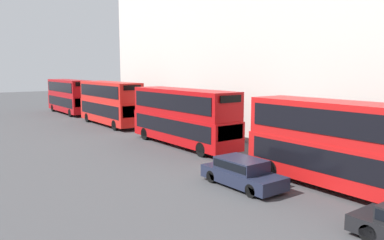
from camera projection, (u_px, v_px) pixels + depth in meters
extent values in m
cube|color=red|center=(351.00, 165.00, 17.61)|extent=(2.55, 10.93, 2.02)
cube|color=red|center=(353.00, 123.00, 17.34)|extent=(2.50, 10.71, 1.93)
cube|color=black|center=(351.00, 160.00, 17.58)|extent=(2.59, 10.06, 1.13)
cube|color=black|center=(353.00, 121.00, 17.33)|extent=(2.59, 10.06, 1.16)
cylinder|color=black|center=(271.00, 169.00, 20.15)|extent=(0.30, 1.00, 1.00)
cylinder|color=black|center=(298.00, 163.00, 21.47)|extent=(0.30, 1.00, 1.00)
cube|color=#B20C0F|center=(183.00, 128.00, 28.63)|extent=(2.55, 10.86, 2.01)
cube|color=#B20C0F|center=(183.00, 102.00, 28.36)|extent=(2.50, 10.65, 1.98)
cube|color=black|center=(183.00, 125.00, 28.60)|extent=(2.59, 9.99, 1.12)
cube|color=black|center=(183.00, 101.00, 28.35)|extent=(2.59, 9.99, 1.19)
cube|color=black|center=(230.00, 133.00, 24.26)|extent=(2.17, 0.06, 1.00)
cube|color=black|center=(231.00, 99.00, 23.97)|extent=(1.78, 0.06, 0.47)
cylinder|color=black|center=(202.00, 150.00, 25.03)|extent=(0.30, 1.00, 1.00)
cylinder|color=black|center=(227.00, 146.00, 26.35)|extent=(0.30, 1.00, 1.00)
cylinder|color=black|center=(145.00, 134.00, 31.14)|extent=(0.30, 1.00, 1.00)
cylinder|color=black|center=(168.00, 131.00, 32.46)|extent=(0.30, 1.00, 1.00)
cube|color=red|center=(110.00, 111.00, 39.21)|extent=(2.55, 10.32, 2.21)
cube|color=red|center=(110.00, 91.00, 38.93)|extent=(2.50, 10.11, 1.96)
cube|color=black|center=(110.00, 109.00, 39.17)|extent=(2.59, 9.49, 1.24)
cube|color=black|center=(110.00, 90.00, 38.91)|extent=(2.59, 9.49, 1.18)
cube|color=black|center=(133.00, 112.00, 35.06)|extent=(2.17, 0.06, 1.10)
cube|color=black|center=(132.00, 88.00, 34.76)|extent=(1.78, 0.06, 0.47)
cylinder|color=black|center=(115.00, 125.00, 35.84)|extent=(0.30, 1.00, 1.00)
cylinder|color=black|center=(136.00, 123.00, 37.16)|extent=(0.30, 1.00, 1.00)
cylinder|color=black|center=(88.00, 118.00, 41.51)|extent=(0.30, 1.00, 1.00)
cylinder|color=black|center=(107.00, 116.00, 42.84)|extent=(0.30, 1.00, 1.00)
cube|color=#A80F14|center=(70.00, 103.00, 49.48)|extent=(2.55, 10.47, 2.11)
cube|color=#A80F14|center=(69.00, 87.00, 49.20)|extent=(2.50, 10.26, 1.99)
cube|color=black|center=(70.00, 101.00, 49.44)|extent=(2.59, 9.63, 1.18)
cube|color=black|center=(69.00, 87.00, 49.19)|extent=(2.59, 9.63, 1.19)
cube|color=black|center=(84.00, 103.00, 45.27)|extent=(2.17, 0.06, 1.05)
cube|color=black|center=(83.00, 84.00, 44.97)|extent=(1.78, 0.06, 0.48)
cylinder|color=black|center=(71.00, 113.00, 46.04)|extent=(0.30, 1.00, 1.00)
cylinder|color=black|center=(88.00, 112.00, 47.36)|extent=(0.30, 1.00, 1.00)
cylinder|color=black|center=(53.00, 108.00, 51.84)|extent=(0.30, 1.00, 1.00)
cylinder|color=black|center=(69.00, 107.00, 53.16)|extent=(0.30, 1.00, 1.00)
cylinder|color=black|center=(369.00, 233.00, 12.67)|extent=(0.22, 0.64, 0.64)
cube|color=#1E2338|center=(243.00, 177.00, 18.70)|extent=(1.86, 4.46, 0.64)
cube|color=#1E2338|center=(241.00, 164.00, 18.71)|extent=(1.63, 2.45, 0.59)
cube|color=black|center=(241.00, 164.00, 18.71)|extent=(1.67, 2.33, 0.38)
cylinder|color=black|center=(251.00, 191.00, 17.11)|extent=(0.22, 0.64, 0.64)
cylinder|color=black|center=(275.00, 184.00, 18.07)|extent=(0.22, 0.64, 0.64)
cylinder|color=black|center=(212.00, 176.00, 19.39)|extent=(0.22, 0.64, 0.64)
cylinder|color=black|center=(235.00, 171.00, 20.35)|extent=(0.22, 0.64, 0.64)
cylinder|color=brown|center=(94.00, 108.00, 50.21)|extent=(0.36, 0.36, 1.37)
sphere|color=tan|center=(93.00, 102.00, 50.10)|extent=(0.22, 0.22, 0.22)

